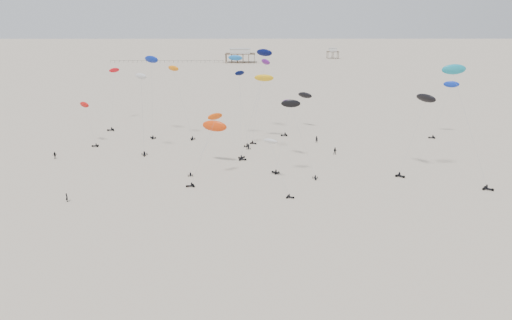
{
  "coord_description": "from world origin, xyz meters",
  "views": [
    {
      "loc": [
        -0.43,
        -7.76,
        35.95
      ],
      "look_at": [
        0.0,
        88.0,
        7.0
      ],
      "focal_mm": 35.0,
      "sensor_mm": 36.0,
      "label": 1
    }
  ],
  "objects_px": {
    "pavilion_main": "(240,56)",
    "spectator_0": "(67,202)",
    "rig_9": "(208,137)",
    "rig_4": "(421,113)",
    "pavilion_small": "(333,54)",
    "rig_0": "(296,118)"
  },
  "relations": [
    {
      "from": "pavilion_small",
      "to": "rig_0",
      "type": "bearing_deg",
      "value": -100.31
    },
    {
      "from": "rig_0",
      "to": "rig_9",
      "type": "distance_m",
      "value": 19.25
    },
    {
      "from": "rig_4",
      "to": "rig_9",
      "type": "height_order",
      "value": "rig_4"
    },
    {
      "from": "rig_4",
      "to": "rig_9",
      "type": "distance_m",
      "value": 47.46
    },
    {
      "from": "pavilion_small",
      "to": "pavilion_main",
      "type": "bearing_deg",
      "value": -156.8
    },
    {
      "from": "pavilion_main",
      "to": "rig_4",
      "type": "height_order",
      "value": "rig_4"
    },
    {
      "from": "pavilion_main",
      "to": "rig_4",
      "type": "distance_m",
      "value": 253.55
    },
    {
      "from": "rig_0",
      "to": "rig_9",
      "type": "height_order",
      "value": "rig_0"
    },
    {
      "from": "rig_9",
      "to": "pavilion_main",
      "type": "bearing_deg",
      "value": -17.29
    },
    {
      "from": "rig_0",
      "to": "rig_4",
      "type": "height_order",
      "value": "rig_4"
    },
    {
      "from": "pavilion_main",
      "to": "spectator_0",
      "type": "xyz_separation_m",
      "value": [
        -26.91,
        -266.79,
        -4.22
      ]
    },
    {
      "from": "pavilion_main",
      "to": "rig_0",
      "type": "bearing_deg",
      "value": -85.8
    },
    {
      "from": "pavilion_main",
      "to": "spectator_0",
      "type": "height_order",
      "value": "pavilion_main"
    },
    {
      "from": "pavilion_small",
      "to": "spectator_0",
      "type": "height_order",
      "value": "pavilion_small"
    },
    {
      "from": "rig_4",
      "to": "spectator_0",
      "type": "relative_size",
      "value": 9.06
    },
    {
      "from": "rig_9",
      "to": "spectator_0",
      "type": "bearing_deg",
      "value": 97.26
    },
    {
      "from": "pavilion_main",
      "to": "rig_0",
      "type": "distance_m",
      "value": 253.59
    },
    {
      "from": "pavilion_small",
      "to": "rig_4",
      "type": "height_order",
      "value": "rig_4"
    },
    {
      "from": "pavilion_main",
      "to": "pavilion_small",
      "type": "relative_size",
      "value": 2.33
    },
    {
      "from": "pavilion_main",
      "to": "rig_9",
      "type": "xyz_separation_m",
      "value": [
        -0.26,
        -254.65,
        5.75
      ]
    },
    {
      "from": "rig_9",
      "to": "rig_0",
      "type": "bearing_deg",
      "value": -101.42
    },
    {
      "from": "pavilion_small",
      "to": "rig_0",
      "type": "xyz_separation_m",
      "value": [
        -51.45,
        -282.73,
        10.14
      ]
    }
  ]
}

